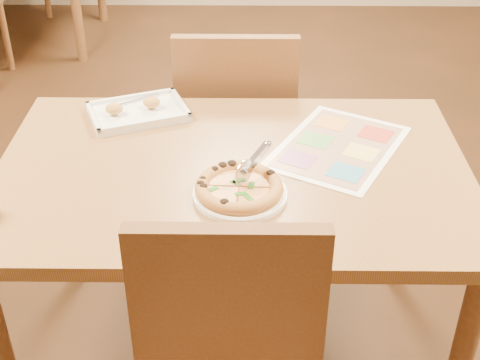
{
  "coord_description": "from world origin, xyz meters",
  "views": [
    {
      "loc": [
        0.04,
        -1.55,
        1.69
      ],
      "look_at": [
        0.02,
        -0.14,
        0.77
      ],
      "focal_mm": 50.0,
      "sensor_mm": 36.0,
      "label": 1
    }
  ],
  "objects_px": {
    "dining_table": "(233,193)",
    "appetizer_tray": "(137,112)",
    "plate": "(240,194)",
    "pizza": "(239,188)",
    "pizza_cutter": "(252,162)",
    "menu": "(338,147)",
    "chair_far": "(236,115)"
  },
  "relations": [
    {
      "from": "dining_table",
      "to": "appetizer_tray",
      "type": "xyz_separation_m",
      "value": [
        -0.3,
        0.3,
        0.1
      ]
    },
    {
      "from": "plate",
      "to": "pizza",
      "type": "xyz_separation_m",
      "value": [
        -0.0,
        0.0,
        0.02
      ]
    },
    {
      "from": "pizza",
      "to": "pizza_cutter",
      "type": "relative_size",
      "value": 1.98
    },
    {
      "from": "pizza",
      "to": "menu",
      "type": "xyz_separation_m",
      "value": [
        0.28,
        0.25,
        -0.02
      ]
    },
    {
      "from": "plate",
      "to": "appetizer_tray",
      "type": "distance_m",
      "value": 0.55
    },
    {
      "from": "chair_far",
      "to": "dining_table",
      "type": "bearing_deg",
      "value": 90.0
    },
    {
      "from": "pizza_cutter",
      "to": "appetizer_tray",
      "type": "distance_m",
      "value": 0.54
    },
    {
      "from": "plate",
      "to": "appetizer_tray",
      "type": "xyz_separation_m",
      "value": [
        -0.32,
        0.44,
        0.01
      ]
    },
    {
      "from": "plate",
      "to": "menu",
      "type": "relative_size",
      "value": 0.57
    },
    {
      "from": "plate",
      "to": "appetizer_tray",
      "type": "relative_size",
      "value": 0.7
    },
    {
      "from": "pizza",
      "to": "pizza_cutter",
      "type": "height_order",
      "value": "pizza_cutter"
    },
    {
      "from": "appetizer_tray",
      "to": "dining_table",
      "type": "bearing_deg",
      "value": -44.66
    },
    {
      "from": "menu",
      "to": "pizza_cutter",
      "type": "bearing_deg",
      "value": -139.99
    },
    {
      "from": "menu",
      "to": "chair_far",
      "type": "bearing_deg",
      "value": 121.5
    },
    {
      "from": "pizza",
      "to": "appetizer_tray",
      "type": "bearing_deg",
      "value": 126.45
    },
    {
      "from": "chair_far",
      "to": "pizza",
      "type": "height_order",
      "value": "chair_far"
    },
    {
      "from": "chair_far",
      "to": "appetizer_tray",
      "type": "bearing_deg",
      "value": 45.05
    },
    {
      "from": "dining_table",
      "to": "pizza",
      "type": "height_order",
      "value": "pizza"
    },
    {
      "from": "appetizer_tray",
      "to": "menu",
      "type": "bearing_deg",
      "value": -17.29
    },
    {
      "from": "chair_far",
      "to": "appetizer_tray",
      "type": "relative_size",
      "value": 1.37
    },
    {
      "from": "dining_table",
      "to": "pizza_cutter",
      "type": "relative_size",
      "value": 11.39
    },
    {
      "from": "pizza_cutter",
      "to": "menu",
      "type": "relative_size",
      "value": 0.27
    },
    {
      "from": "dining_table",
      "to": "appetizer_tray",
      "type": "distance_m",
      "value": 0.44
    },
    {
      "from": "chair_far",
      "to": "plate",
      "type": "xyz_separation_m",
      "value": [
        0.02,
        -0.74,
        0.16
      ]
    },
    {
      "from": "chair_far",
      "to": "plate",
      "type": "relative_size",
      "value": 1.95
    },
    {
      "from": "pizza",
      "to": "menu",
      "type": "distance_m",
      "value": 0.38
    },
    {
      "from": "plate",
      "to": "pizza_cutter",
      "type": "bearing_deg",
      "value": 53.8
    },
    {
      "from": "plate",
      "to": "appetizer_tray",
      "type": "bearing_deg",
      "value": 126.46
    },
    {
      "from": "appetizer_tray",
      "to": "menu",
      "type": "xyz_separation_m",
      "value": [
        0.6,
        -0.19,
        -0.01
      ]
    },
    {
      "from": "dining_table",
      "to": "chair_far",
      "type": "distance_m",
      "value": 0.61
    },
    {
      "from": "menu",
      "to": "pizza",
      "type": "bearing_deg",
      "value": -138.64
    },
    {
      "from": "dining_table",
      "to": "menu",
      "type": "distance_m",
      "value": 0.33
    }
  ]
}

